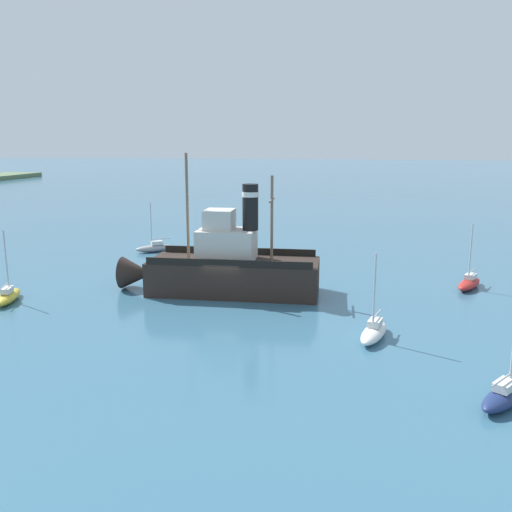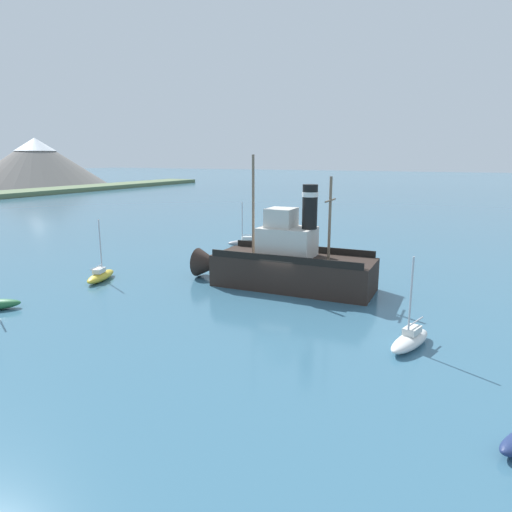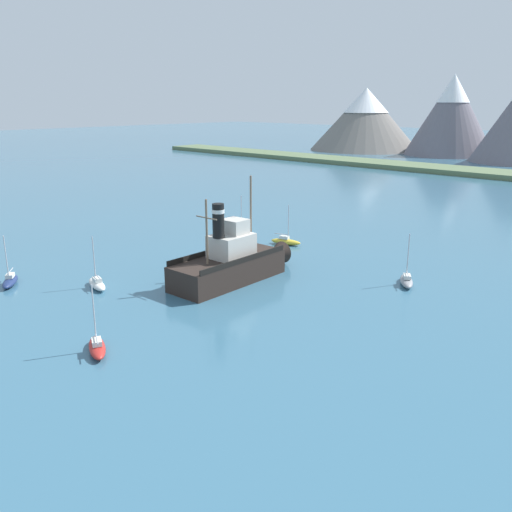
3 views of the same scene
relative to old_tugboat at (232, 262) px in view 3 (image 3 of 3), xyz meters
name	(u,v)px [view 3 (image 3 of 3)]	position (x,y,z in m)	size (l,w,h in m)	color
ground_plane	(222,278)	(-1.34, -0.21, -1.83)	(600.00, 600.00, 0.00)	#38667F
old_tugboat	(232,262)	(0.00, 0.00, 0.00)	(4.88, 14.52, 9.90)	#2D231E
sailboat_grey	(406,280)	(12.97, 10.34, -1.40)	(3.05, 3.76, 4.90)	gray
sailboat_red	(97,347)	(4.42, -17.45, -1.40)	(3.89, 2.68, 4.90)	#B22823
sailboat_navy	(10,281)	(-14.30, -15.44, -1.40)	(3.72, 3.12, 4.90)	navy
sailboat_yellow	(286,241)	(-5.03, 13.93, -1.40)	(3.96, 2.17, 4.90)	gold
sailboat_green	(241,229)	(-13.68, 15.02, -1.40)	(3.42, 3.51, 4.90)	#286B3D
sailboat_white	(97,284)	(-7.57, -10.27, -1.40)	(3.96, 2.05, 4.90)	white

